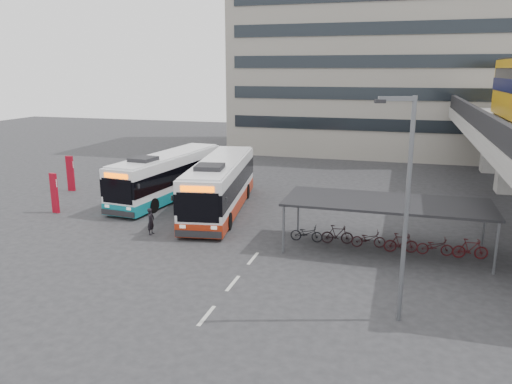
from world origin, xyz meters
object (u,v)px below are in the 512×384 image
(bus_main, at_px, (220,186))
(pedestrian, at_px, (151,221))
(lamp_post, at_px, (404,198))
(bus_teal, at_px, (168,176))

(bus_main, distance_m, pedestrian, 5.98)
(bus_main, distance_m, lamp_post, 16.50)
(bus_main, bearing_deg, pedestrian, -119.06)
(pedestrian, relative_size, lamp_post, 0.19)
(bus_main, height_order, lamp_post, lamp_post)
(bus_teal, relative_size, lamp_post, 1.44)
(pedestrian, xyz_separation_m, lamp_post, (13.15, -6.26, 3.83))
(pedestrian, bearing_deg, lamp_post, -114.95)
(bus_main, bearing_deg, lamp_post, -55.78)
(bus_main, height_order, bus_teal, bus_main)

